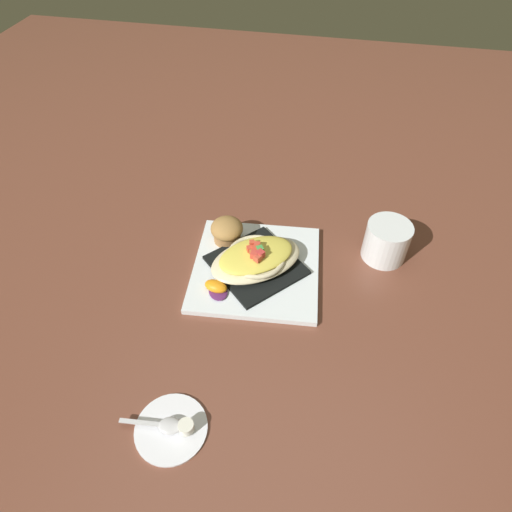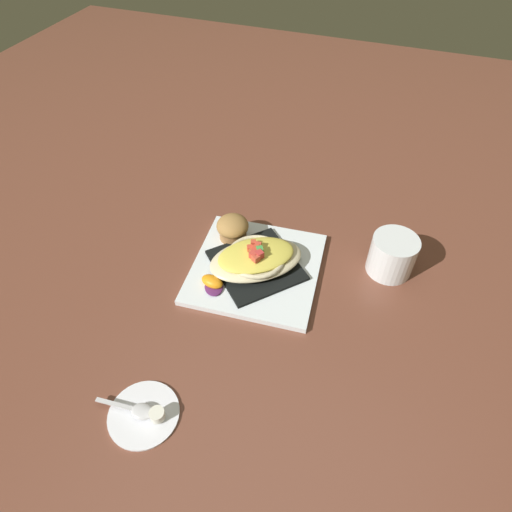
% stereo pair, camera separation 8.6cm
% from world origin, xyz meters
% --- Properties ---
extents(ground_plane, '(2.60, 2.60, 0.00)m').
position_xyz_m(ground_plane, '(0.00, 0.00, 0.00)').
color(ground_plane, brown).
extents(square_plate, '(0.27, 0.27, 0.01)m').
position_xyz_m(square_plate, '(0.00, 0.00, 0.01)').
color(square_plate, white).
rests_on(square_plate, ground_plane).
extents(folded_napkin, '(0.23, 0.23, 0.01)m').
position_xyz_m(folded_napkin, '(0.00, 0.00, 0.02)').
color(folded_napkin, black).
rests_on(folded_napkin, square_plate).
extents(gratin_dish, '(0.22, 0.21, 0.05)m').
position_xyz_m(gratin_dish, '(0.00, -0.00, 0.04)').
color(gratin_dish, beige).
rests_on(gratin_dish, folded_napkin).
extents(muffin, '(0.07, 0.07, 0.05)m').
position_xyz_m(muffin, '(-0.08, 0.06, 0.04)').
color(muffin, '#9D6C3D').
rests_on(muffin, square_plate).
extents(orange_garnish, '(0.06, 0.06, 0.02)m').
position_xyz_m(orange_garnish, '(-0.06, -0.08, 0.02)').
color(orange_garnish, '#552257').
rests_on(orange_garnish, square_plate).
extents(coffee_mug, '(0.09, 0.12, 0.08)m').
position_xyz_m(coffee_mug, '(0.26, 0.10, 0.04)').
color(coffee_mug, silver).
rests_on(coffee_mug, ground_plane).
extents(creamer_saucer, '(0.11, 0.11, 0.01)m').
position_xyz_m(creamer_saucer, '(-0.06, -0.35, 0.00)').
color(creamer_saucer, white).
rests_on(creamer_saucer, ground_plane).
extents(spoon, '(0.10, 0.03, 0.01)m').
position_xyz_m(spoon, '(-0.07, -0.35, 0.01)').
color(spoon, silver).
rests_on(spoon, creamer_saucer).
extents(creamer_cup_0, '(0.02, 0.02, 0.02)m').
position_xyz_m(creamer_cup_0, '(-0.04, -0.34, 0.02)').
color(creamer_cup_0, white).
rests_on(creamer_cup_0, creamer_saucer).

